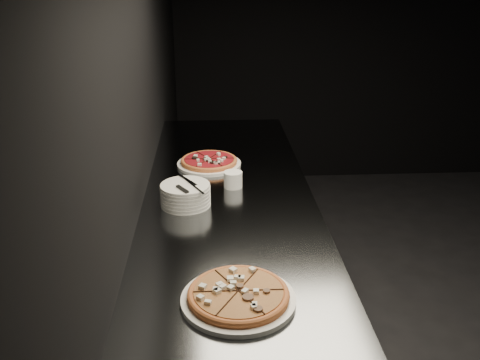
{
  "coord_description": "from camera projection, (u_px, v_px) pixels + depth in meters",
  "views": [
    {
      "loc": [
        -2.2,
        -2.12,
        1.88
      ],
      "look_at": [
        -2.08,
        0.03,
        0.99
      ],
      "focal_mm": 40.0,
      "sensor_mm": 36.0,
      "label": 1
    }
  ],
  "objects": [
    {
      "name": "wall_left",
      "position": [
        135.0,
        90.0,
        2.13
      ],
      "size": [
        0.02,
        5.0,
        2.8
      ],
      "primitive_type": "cube",
      "color": "black",
      "rests_on": "floor"
    },
    {
      "name": "counter",
      "position": [
        230.0,
        287.0,
        2.5
      ],
      "size": [
        0.74,
        2.44,
        0.92
      ],
      "color": "slate",
      "rests_on": "floor"
    },
    {
      "name": "plate_stack",
      "position": [
        185.0,
        195.0,
        2.24
      ],
      "size": [
        0.21,
        0.21,
        0.09
      ],
      "color": "white",
      "rests_on": "counter"
    },
    {
      "name": "ramekin",
      "position": [
        233.0,
        179.0,
        2.42
      ],
      "size": [
        0.08,
        0.08,
        0.07
      ],
      "color": "white",
      "rests_on": "counter"
    },
    {
      "name": "pizza_tomato",
      "position": [
        209.0,
        162.0,
        2.68
      ],
      "size": [
        0.32,
        0.32,
        0.04
      ],
      "rotation": [
        0.0,
        0.0,
        0.01
      ],
      "color": "white",
      "rests_on": "counter"
    },
    {
      "name": "wall_back",
      "position": [
        467.0,
        21.0,
        4.56
      ],
      "size": [
        5.0,
        0.02,
        2.8
      ],
      "primitive_type": "cube",
      "color": "black",
      "rests_on": "floor"
    },
    {
      "name": "cutlery",
      "position": [
        187.0,
        185.0,
        2.21
      ],
      "size": [
        0.1,
        0.21,
        0.01
      ],
      "rotation": [
        0.0,
        0.0,
        0.56
      ],
      "color": "#B3B6BB",
      "rests_on": "plate_stack"
    },
    {
      "name": "pizza_mushroom",
      "position": [
        238.0,
        296.0,
        1.61
      ],
      "size": [
        0.35,
        0.35,
        0.04
      ],
      "rotation": [
        0.0,
        0.0,
        -0.01
      ],
      "color": "white",
      "rests_on": "counter"
    }
  ]
}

